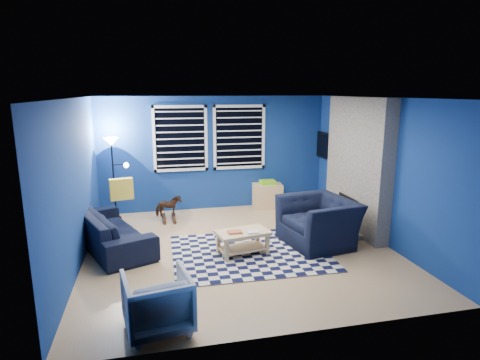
# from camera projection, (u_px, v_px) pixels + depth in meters

# --- Properties ---
(floor) EXTENTS (5.00, 5.00, 0.00)m
(floor) POSITION_uv_depth(u_px,v_px,m) (239.00, 249.00, 6.77)
(floor) COLOR tan
(floor) RESTS_ON ground
(ceiling) EXTENTS (5.00, 5.00, 0.00)m
(ceiling) POSITION_uv_depth(u_px,v_px,m) (239.00, 98.00, 6.22)
(ceiling) COLOR white
(ceiling) RESTS_ON wall_back
(wall_back) EXTENTS (5.00, 0.00, 5.00)m
(wall_back) POSITION_uv_depth(u_px,v_px,m) (215.00, 153.00, 8.88)
(wall_back) COLOR navy
(wall_back) RESTS_ON floor
(wall_left) EXTENTS (0.00, 5.00, 5.00)m
(wall_left) POSITION_uv_depth(u_px,v_px,m) (76.00, 184.00, 5.96)
(wall_left) COLOR navy
(wall_left) RESTS_ON floor
(wall_right) EXTENTS (0.00, 5.00, 5.00)m
(wall_right) POSITION_uv_depth(u_px,v_px,m) (378.00, 170.00, 7.03)
(wall_right) COLOR navy
(wall_right) RESTS_ON floor
(fireplace) EXTENTS (0.65, 2.00, 2.50)m
(fireplace) POSITION_uv_depth(u_px,v_px,m) (356.00, 168.00, 7.49)
(fireplace) COLOR gray
(fireplace) RESTS_ON floor
(window_left) EXTENTS (1.17, 0.06, 1.42)m
(window_left) POSITION_uv_depth(u_px,v_px,m) (180.00, 139.00, 8.60)
(window_left) COLOR black
(window_left) RESTS_ON wall_back
(window_right) EXTENTS (1.17, 0.06, 1.42)m
(window_right) POSITION_uv_depth(u_px,v_px,m) (239.00, 137.00, 8.88)
(window_right) COLOR black
(window_right) RESTS_ON wall_back
(tv) EXTENTS (0.07, 1.00, 0.58)m
(tv) POSITION_uv_depth(u_px,v_px,m) (327.00, 146.00, 8.89)
(tv) COLOR black
(tv) RESTS_ON wall_right
(rug) EXTENTS (2.54, 2.05, 0.02)m
(rug) POSITION_uv_depth(u_px,v_px,m) (250.00, 253.00, 6.58)
(rug) COLOR black
(rug) RESTS_ON floor
(sofa) EXTENTS (2.28, 1.58, 0.62)m
(sofa) POSITION_uv_depth(u_px,v_px,m) (111.00, 230.00, 6.78)
(sofa) COLOR black
(sofa) RESTS_ON floor
(armchair_big) EXTENTS (1.40, 1.27, 0.80)m
(armchair_big) POSITION_uv_depth(u_px,v_px,m) (318.00, 222.00, 6.91)
(armchair_big) COLOR black
(armchair_big) RESTS_ON floor
(armchair_bent) EXTENTS (0.82, 0.83, 0.66)m
(armchair_bent) POSITION_uv_depth(u_px,v_px,m) (157.00, 302.00, 4.42)
(armchair_bent) COLOR gray
(armchair_bent) RESTS_ON floor
(rocking_horse) EXTENTS (0.37, 0.56, 0.43)m
(rocking_horse) POSITION_uv_depth(u_px,v_px,m) (168.00, 207.00, 8.21)
(rocking_horse) COLOR #492E17
(rocking_horse) RESTS_ON floor
(coffee_table) EXTENTS (0.91, 0.62, 0.42)m
(coffee_table) POSITION_uv_depth(u_px,v_px,m) (243.00, 238.00, 6.47)
(coffee_table) COLOR #DCC17C
(coffee_table) RESTS_ON rug
(cabinet) EXTENTS (0.71, 0.52, 0.64)m
(cabinet) POSITION_uv_depth(u_px,v_px,m) (267.00, 195.00, 9.10)
(cabinet) COLOR #DCC17C
(cabinet) RESTS_ON floor
(floor_lamp) EXTENTS (0.46, 0.28, 1.69)m
(floor_lamp) POSITION_uv_depth(u_px,v_px,m) (113.00, 153.00, 8.07)
(floor_lamp) COLOR black
(floor_lamp) RESTS_ON floor
(throw_pillow) EXTENTS (0.44, 0.22, 0.40)m
(throw_pillow) POSITION_uv_depth(u_px,v_px,m) (121.00, 189.00, 7.44)
(throw_pillow) COLOR yellow
(throw_pillow) RESTS_ON sofa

